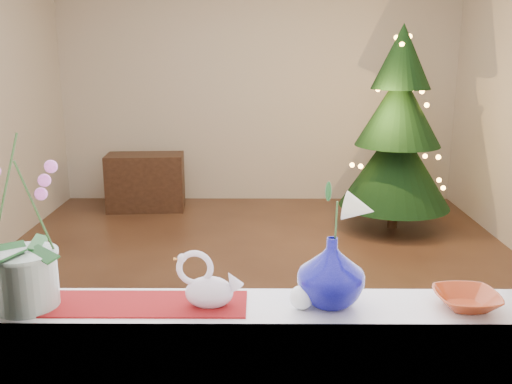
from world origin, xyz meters
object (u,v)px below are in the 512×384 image
orchid_pot (19,215)px  paperweight (302,297)px  xmas_tree (398,129)px  blue_vase (331,266)px  amber_dish (467,301)px  swan (209,281)px  side_table (146,182)px

orchid_pot → paperweight: size_ratio=7.97×
paperweight → xmas_tree: bearing=72.4°
blue_vase → amber_dish: blue_vase is taller
orchid_pot → swan: orchid_pot is taller
swan → blue_vase: blue_vase is taller
amber_dish → xmas_tree: bearing=80.0°
orchid_pot → side_table: size_ratio=0.75×
orchid_pot → xmas_tree: (2.07, 3.76, -0.25)m
swan → xmas_tree: xmas_tree is taller
swan → blue_vase: bearing=27.4°
swan → amber_dish: 0.83m
paperweight → xmas_tree: (1.19, 3.77, 0.02)m
amber_dish → blue_vase: bearing=177.3°
swan → amber_dish: size_ratio=1.22×
orchid_pot → swan: bearing=0.6°
blue_vase → side_table: 4.69m
orchid_pot → side_table: bearing=96.6°
orchid_pot → amber_dish: orchid_pot is taller
paperweight → amber_dish: paperweight is taller
paperweight → side_table: (-1.38, 4.42, -0.65)m
paperweight → amber_dish: (0.53, 0.01, -0.02)m
side_table → swan: bearing=-80.0°
swan → xmas_tree: size_ratio=0.11×
blue_vase → xmas_tree: xmas_tree is taller
paperweight → side_table: bearing=107.4°
blue_vase → amber_dish: (0.43, -0.02, -0.11)m
blue_vase → paperweight: bearing=-160.0°
orchid_pot → blue_vase: orchid_pot is taller
orchid_pot → paperweight: (0.88, -0.01, -0.27)m
amber_dish → swan: bearing=-179.9°
orchid_pot → swan: size_ratio=2.92×
paperweight → blue_vase: bearing=20.0°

